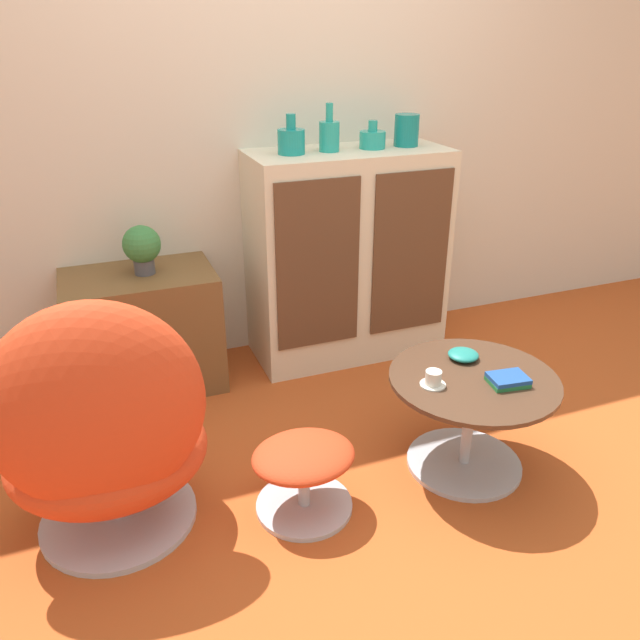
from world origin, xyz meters
TOP-DOWN VIEW (x-y plane):
  - ground_plane at (0.00, 0.00)m, footprint 12.00×12.00m
  - wall_back at (0.00, 1.35)m, footprint 6.40×0.06m
  - sideboard at (0.31, 1.09)m, footprint 1.01×0.46m
  - tv_console at (-0.77, 1.09)m, footprint 0.71×0.47m
  - egg_chair at (-1.01, 0.08)m, footprint 0.73×0.68m
  - ottoman at (-0.35, -0.04)m, footprint 0.38×0.36m
  - coffee_table at (0.36, -0.04)m, footprint 0.66×0.66m
  - vase_leftmost at (0.01, 1.10)m, footprint 0.13×0.13m
  - vase_inner_left at (0.20, 1.10)m, footprint 0.10×0.10m
  - vase_inner_right at (0.43, 1.10)m, footprint 0.13×0.13m
  - vase_rightmost at (0.62, 1.10)m, footprint 0.12×0.12m
  - potted_plant at (-0.73, 1.09)m, footprint 0.17×0.17m
  - teacup at (0.18, -0.04)m, footprint 0.10×0.10m
  - book_stack at (0.45, -0.13)m, footprint 0.16×0.13m
  - bowl at (0.40, 0.10)m, footprint 0.12×0.12m

SIDE VIEW (x-z plane):
  - ground_plane at x=0.00m, z-range 0.00..0.00m
  - ottoman at x=-0.35m, z-range 0.05..0.33m
  - coffee_table at x=0.36m, z-range 0.05..0.47m
  - tv_console at x=-0.77m, z-range 0.00..0.59m
  - egg_chair at x=-1.01m, z-range -0.04..0.89m
  - book_stack at x=0.45m, z-range 0.42..0.45m
  - bowl at x=0.40m, z-range 0.42..0.46m
  - teacup at x=0.18m, z-range 0.42..0.48m
  - sideboard at x=0.31m, z-range 0.00..1.10m
  - potted_plant at x=-0.73m, z-range 0.61..0.84m
  - vase_inner_right at x=0.43m, z-range 1.08..1.21m
  - vase_leftmost at x=0.01m, z-range 1.07..1.25m
  - vase_inner_left at x=0.20m, z-range 1.06..1.29m
  - vase_rightmost at x=0.62m, z-range 1.10..1.25m
  - wall_back at x=0.00m, z-range 0.00..2.60m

